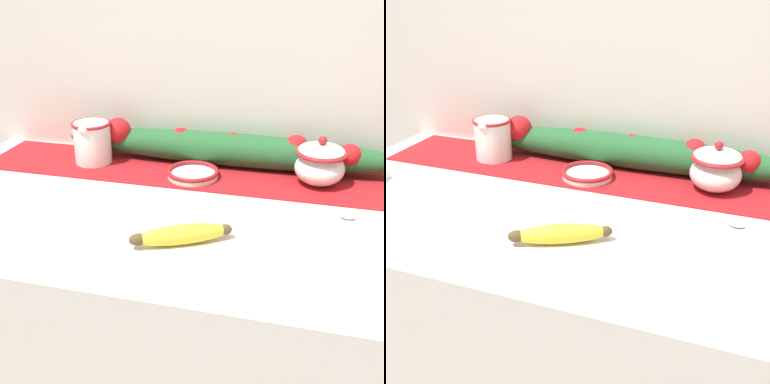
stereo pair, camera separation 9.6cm
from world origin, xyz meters
The scene contains 9 objects.
countertop centered at (0.00, 0.00, 0.46)m, with size 1.34×0.62×0.92m, color silver.
back_wall centered at (0.00, 0.33, 1.20)m, with size 2.14×0.04×2.40m, color silver.
table_runner centered at (0.00, 0.20, 0.92)m, with size 1.23×0.21×0.00m, color #A8191E.
cream_pitcher centered at (-0.35, 0.20, 0.98)m, with size 0.10×0.12×0.11m.
sugar_bowl centered at (0.21, 0.20, 0.98)m, with size 0.12×0.12×0.12m.
small_dish centered at (-0.08, 0.16, 0.93)m, with size 0.13×0.13×0.02m.
banana centered at (-0.02, -0.13, 0.94)m, with size 0.18×0.11×0.04m.
spoon centered at (0.26, 0.05, 0.93)m, with size 0.15×0.05×0.01m.
poinsettia_garland centered at (0.00, 0.26, 0.97)m, with size 0.89×0.09×0.11m.
Camera 1 is at (0.18, -0.86, 1.38)m, focal length 45.00 mm.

